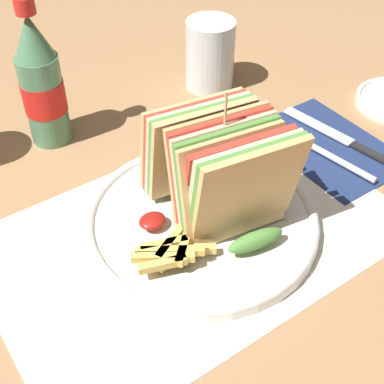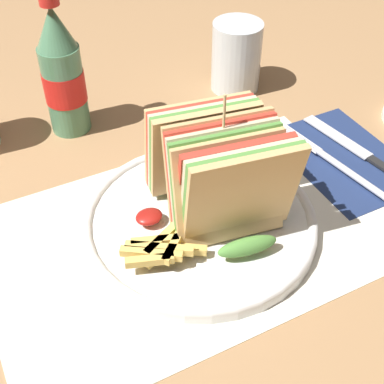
% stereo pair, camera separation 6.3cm
% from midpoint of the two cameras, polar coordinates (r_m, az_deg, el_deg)
% --- Properties ---
extents(ground_plane, '(4.00, 4.00, 0.00)m').
position_cam_midpoint_polar(ground_plane, '(0.62, 3.16, -5.99)').
color(ground_plane, '#9E754C').
extents(placemat, '(0.48, 0.31, 0.00)m').
position_cam_midpoint_polar(placemat, '(0.64, 2.72, -4.57)').
color(placemat, silver).
rests_on(placemat, ground_plane).
extents(plate_main, '(0.28, 0.28, 0.02)m').
position_cam_midpoint_polar(plate_main, '(0.64, 3.64, -3.18)').
color(plate_main, white).
rests_on(plate_main, ground_plane).
extents(club_sandwich, '(0.14, 0.18, 0.17)m').
position_cam_midpoint_polar(club_sandwich, '(0.60, 6.06, 1.92)').
color(club_sandwich, tan).
rests_on(club_sandwich, plate_main).
extents(fries_pile, '(0.09, 0.06, 0.02)m').
position_cam_midpoint_polar(fries_pile, '(0.58, 0.06, -6.08)').
color(fries_pile, '#E0B756').
rests_on(fries_pile, plate_main).
extents(ketchup_blob, '(0.03, 0.03, 0.01)m').
position_cam_midpoint_polar(ketchup_blob, '(0.62, -1.72, -2.78)').
color(ketchup_blob, maroon).
rests_on(ketchup_blob, plate_main).
extents(napkin, '(0.14, 0.20, 0.00)m').
position_cam_midpoint_polar(napkin, '(0.78, 18.11, 3.43)').
color(napkin, navy).
rests_on(napkin, ground_plane).
extents(fork, '(0.04, 0.19, 0.01)m').
position_cam_midpoint_polar(fork, '(0.75, 17.86, 2.55)').
color(fork, silver).
rests_on(fork, napkin).
extents(knife, '(0.05, 0.20, 0.00)m').
position_cam_midpoint_polar(knife, '(0.79, 19.65, 4.04)').
color(knife, black).
rests_on(knife, napkin).
extents(coke_bottle_near, '(0.06, 0.06, 0.21)m').
position_cam_midpoint_polar(coke_bottle_near, '(0.77, -11.34, 12.15)').
color(coke_bottle_near, '#4C7F5B').
rests_on(coke_bottle_near, ground_plane).
extents(glass_near, '(0.08, 0.08, 0.11)m').
position_cam_midpoint_polar(glass_near, '(0.88, 6.84, 13.69)').
color(glass_near, silver).
rests_on(glass_near, ground_plane).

